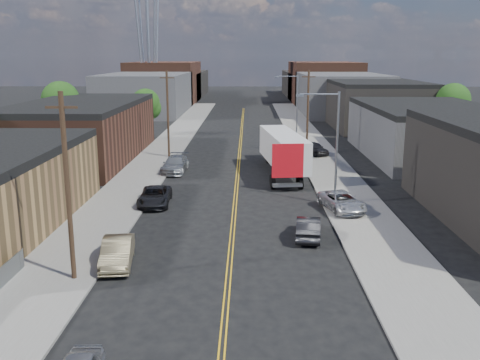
{
  "coord_description": "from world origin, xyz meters",
  "views": [
    {
      "loc": [
        1.04,
        -16.37,
        11.72
      ],
      "look_at": [
        0.44,
        22.94,
        2.5
      ],
      "focal_mm": 40.0,
      "sensor_mm": 36.0,
      "label": 1
    }
  ],
  "objects_px": {
    "car_left_d": "(175,164)",
    "car_right_lot_c": "(314,148)",
    "car_left_c": "(155,196)",
    "semi_truck": "(282,149)",
    "car_left_b": "(117,252)",
    "car_right_oncoming": "(308,227)",
    "car_right_lot_a": "(342,201)"
  },
  "relations": [
    {
      "from": "car_right_lot_a",
      "to": "car_right_lot_c",
      "type": "relative_size",
      "value": 1.14
    },
    {
      "from": "car_left_b",
      "to": "car_left_c",
      "type": "xyz_separation_m",
      "value": [
        0.0,
        12.58,
        -0.06
      ]
    },
    {
      "from": "car_right_oncoming",
      "to": "car_right_lot_a",
      "type": "xyz_separation_m",
      "value": [
        3.2,
        5.97,
        0.13
      ]
    },
    {
      "from": "car_left_d",
      "to": "car_right_lot_a",
      "type": "xyz_separation_m",
      "value": [
        14.6,
        -14.11,
        0.04
      ]
    },
    {
      "from": "car_left_c",
      "to": "car_right_lot_c",
      "type": "distance_m",
      "value": 26.51
    },
    {
      "from": "car_left_b",
      "to": "car_right_lot_c",
      "type": "xyz_separation_m",
      "value": [
        15.33,
        34.21,
        0.13
      ]
    },
    {
      "from": "semi_truck",
      "to": "car_left_d",
      "type": "bearing_deg",
      "value": 173.68
    },
    {
      "from": "car_left_d",
      "to": "car_right_lot_c",
      "type": "bearing_deg",
      "value": 33.98
    },
    {
      "from": "car_left_b",
      "to": "car_left_d",
      "type": "height_order",
      "value": "car_left_d"
    },
    {
      "from": "car_left_c",
      "to": "car_right_lot_c",
      "type": "height_order",
      "value": "car_right_lot_c"
    },
    {
      "from": "car_left_d",
      "to": "car_right_lot_c",
      "type": "height_order",
      "value": "car_right_lot_c"
    },
    {
      "from": "car_left_d",
      "to": "car_right_lot_a",
      "type": "height_order",
      "value": "car_left_d"
    },
    {
      "from": "car_right_lot_c",
      "to": "car_right_lot_a",
      "type": "bearing_deg",
      "value": -116.55
    },
    {
      "from": "car_left_b",
      "to": "car_right_lot_a",
      "type": "height_order",
      "value": "car_right_lot_a"
    },
    {
      "from": "car_left_c",
      "to": "car_right_lot_c",
      "type": "relative_size",
      "value": 1.16
    },
    {
      "from": "car_left_b",
      "to": "car_right_lot_c",
      "type": "relative_size",
      "value": 1.06
    },
    {
      "from": "car_left_b",
      "to": "car_left_d",
      "type": "xyz_separation_m",
      "value": [
        0.0,
        24.88,
        0.05
      ]
    },
    {
      "from": "semi_truck",
      "to": "car_left_d",
      "type": "relative_size",
      "value": 2.93
    },
    {
      "from": "semi_truck",
      "to": "car_left_c",
      "type": "relative_size",
      "value": 3.22
    },
    {
      "from": "car_right_oncoming",
      "to": "car_right_lot_c",
      "type": "bearing_deg",
      "value": -90.93
    },
    {
      "from": "car_left_b",
      "to": "car_right_lot_a",
      "type": "bearing_deg",
      "value": 28.64
    },
    {
      "from": "semi_truck",
      "to": "car_left_c",
      "type": "xyz_separation_m",
      "value": [
        -10.9,
        -12.48,
        -1.71
      ]
    },
    {
      "from": "car_left_b",
      "to": "car_right_oncoming",
      "type": "height_order",
      "value": "car_left_b"
    },
    {
      "from": "semi_truck",
      "to": "car_right_lot_c",
      "type": "distance_m",
      "value": 10.28
    },
    {
      "from": "semi_truck",
      "to": "car_left_d",
      "type": "distance_m",
      "value": 11.02
    },
    {
      "from": "car_left_d",
      "to": "car_right_oncoming",
      "type": "relative_size",
      "value": 1.29
    },
    {
      "from": "car_left_b",
      "to": "car_right_lot_c",
      "type": "bearing_deg",
      "value": 58.11
    },
    {
      "from": "car_right_oncoming",
      "to": "car_right_lot_c",
      "type": "xyz_separation_m",
      "value": [
        3.93,
        29.42,
        0.18
      ]
    },
    {
      "from": "semi_truck",
      "to": "car_right_oncoming",
      "type": "distance_m",
      "value": 20.35
    },
    {
      "from": "semi_truck",
      "to": "car_left_b",
      "type": "xyz_separation_m",
      "value": [
        -10.9,
        -25.06,
        -1.65
      ]
    },
    {
      "from": "car_left_b",
      "to": "car_left_c",
      "type": "relative_size",
      "value": 0.91
    },
    {
      "from": "semi_truck",
      "to": "car_left_b",
      "type": "distance_m",
      "value": 27.38
    }
  ]
}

